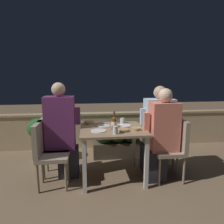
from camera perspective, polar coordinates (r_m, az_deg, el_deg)
ground_plane at (r=3.06m, az=0.15°, el=-18.06°), size 16.00×16.00×0.00m
parapet_wall at (r=4.16m, az=-2.15°, el=-4.96°), size 9.00×0.18×0.71m
dining_table at (r=2.82m, az=0.15°, el=-6.75°), size 0.89×0.80×0.73m
planter_hedge at (r=3.67m, az=1.44°, el=-7.17°), size 0.87×0.47×0.63m
chair_left_near at (r=2.78m, az=-18.41°, el=-9.93°), size 0.41×0.40×0.86m
chair_left_far at (r=3.00m, az=-17.45°, el=-8.33°), size 0.41×0.40×0.86m
person_purple_stripe at (r=2.93m, az=-13.98°, el=-5.20°), size 0.49×0.26×1.37m
chair_right_near at (r=2.95m, az=17.33°, el=-8.67°), size 0.41×0.40×0.86m
person_coral_top at (r=2.84m, az=13.94°, el=-6.41°), size 0.47×0.26×1.29m
chair_right_far at (r=3.20m, az=15.78°, el=-7.13°), size 0.41×0.40×0.86m
person_blue_shirt at (r=3.09m, az=12.64°, el=-4.92°), size 0.50×0.26×1.31m
beer_bottle at (r=2.71m, az=0.64°, el=-3.04°), size 0.07×0.07×0.25m
plate_0 at (r=2.91m, az=-2.34°, el=-3.96°), size 0.19×0.19×0.01m
plate_1 at (r=2.93m, az=3.49°, el=-3.84°), size 0.20×0.20×0.01m
plate_2 at (r=2.65m, az=-3.85°, el=-5.37°), size 0.20×0.20×0.01m
bowl_0 at (r=3.05m, az=-6.51°, el=-2.89°), size 0.16×0.16×0.05m
bowl_1 at (r=2.71m, az=6.76°, el=-4.74°), size 0.13×0.13×0.04m
bowl_2 at (r=2.64m, az=3.14°, el=-5.13°), size 0.16×0.16×0.03m
glass_cup_0 at (r=2.51m, az=0.90°, el=-5.20°), size 0.07×0.07×0.10m
glass_cup_1 at (r=2.84m, az=0.61°, el=-3.48°), size 0.08×0.08×0.09m
glass_cup_2 at (r=3.09m, az=2.97°, el=-2.45°), size 0.07×0.07×0.08m
glass_cup_3 at (r=3.12m, az=0.77°, el=-2.34°), size 0.07×0.07×0.08m
potted_plant at (r=3.61m, az=-20.04°, el=-6.23°), size 0.38×0.38×0.76m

